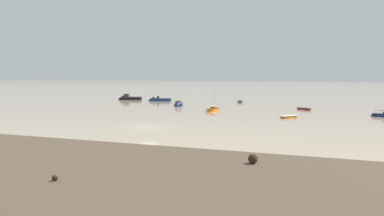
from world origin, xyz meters
The scene contains 10 objects.
ground_plane centered at (0.00, 0.00, 0.00)m, with size 800.00×800.00×0.00m, color tan.
tidal_rock_left centered at (17.94, -16.81, 0.49)m, with size 0.73×0.73×0.73m, color #2D2116.
tidal_rock_right centered at (7.38, -26.21, 0.32)m, with size 0.38×0.38×0.38m, color #2D2116.
motorboat_moored_0 centered at (-22.05, 47.09, 0.28)m, with size 6.34×3.55×2.06m.
rowboat_moored_0 centered at (16.63, 34.24, 0.15)m, with size 3.51×3.00×0.55m.
motorboat_moored_2 centered at (-32.33, 49.08, 0.37)m, with size 6.89×4.28×2.48m.
motorboat_moored_3 centered at (-10.31, 33.94, 0.27)m, with size 3.03×4.98×1.79m.
rowboat_moored_2 centered at (15.88, 18.01, 0.15)m, with size 3.11×3.31×0.54m.
rowboat_moored_3 centered at (-0.42, 50.06, 0.16)m, with size 2.07×3.89×0.58m.
sailboat_moored_1 centered at (0.88, 24.62, 0.23)m, with size 2.15×4.81×5.21m.
Camera 1 is at (24.39, -45.63, 6.78)m, focal length 36.70 mm.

